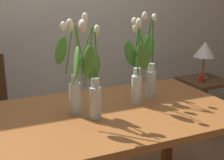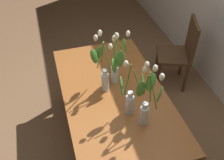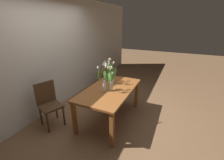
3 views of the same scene
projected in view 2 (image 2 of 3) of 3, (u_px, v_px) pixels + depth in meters
The scene contains 7 objects.
ground_plane at pixel (114, 141), 2.80m from camera, with size 18.00×18.00×0.00m, color brown.
dining_table at pixel (114, 100), 2.37m from camera, with size 1.60×0.90×0.74m.
tulip_vase_0 at pixel (104, 70), 2.22m from camera, with size 0.21×0.25×0.55m.
tulip_vase_1 at pixel (131, 97), 2.02m from camera, with size 0.12×0.22×0.54m.
tulip_vase_2 at pixel (147, 103), 1.93m from camera, with size 0.21×0.16×0.56m.
tulip_vase_3 at pixel (117, 64), 2.28m from camera, with size 0.20×0.20×0.57m.
dining_chair at pixel (181, 51), 3.17m from camera, with size 0.51×0.51×0.93m.
Camera 2 is at (1.57, -0.48, 2.37)m, focal length 41.18 mm.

